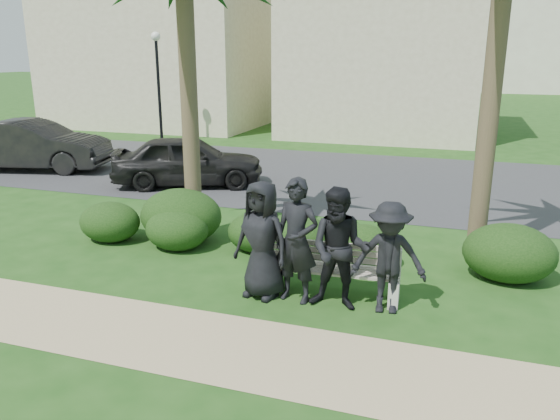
# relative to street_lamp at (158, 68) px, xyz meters

# --- Properties ---
(ground) EXTENTS (160.00, 160.00, 0.00)m
(ground) POSITION_rel_street_lamp_xyz_m (9.00, -12.00, -2.94)
(ground) COLOR #1D4614
(ground) RESTS_ON ground
(footpath) EXTENTS (30.00, 1.60, 0.01)m
(footpath) POSITION_rel_street_lamp_xyz_m (9.00, -13.80, -2.94)
(footpath) COLOR tan
(footpath) RESTS_ON ground
(asphalt_street) EXTENTS (160.00, 8.00, 0.01)m
(asphalt_street) POSITION_rel_street_lamp_xyz_m (9.00, -4.00, -2.94)
(asphalt_street) COLOR #2D2D30
(asphalt_street) RESTS_ON ground
(stucco_bldg_left) EXTENTS (10.40, 8.40, 7.30)m
(stucco_bldg_left) POSITION_rel_street_lamp_xyz_m (-3.00, 6.00, 0.72)
(stucco_bldg_left) COLOR #C1B791
(stucco_bldg_left) RESTS_ON ground
(stucco_bldg_right) EXTENTS (8.40, 8.40, 7.30)m
(stucco_bldg_right) POSITION_rel_street_lamp_xyz_m (8.00, 6.00, 0.72)
(stucco_bldg_right) COLOR #C1B791
(stucco_bldg_right) RESTS_ON ground
(street_lamp) EXTENTS (0.36, 0.36, 4.29)m
(street_lamp) POSITION_rel_street_lamp_xyz_m (0.00, 0.00, 0.00)
(street_lamp) COLOR black
(street_lamp) RESTS_ON ground
(park_bench) EXTENTS (2.20, 0.63, 0.76)m
(park_bench) POSITION_rel_street_lamp_xyz_m (9.75, -11.92, -2.60)
(park_bench) COLOR gray
(park_bench) RESTS_ON ground
(man_a) EXTENTS (0.96, 0.72, 1.76)m
(man_a) POSITION_rel_street_lamp_xyz_m (8.85, -12.24, -2.06)
(man_a) COLOR black
(man_a) RESTS_ON ground
(man_b) EXTENTS (0.73, 0.54, 1.83)m
(man_b) POSITION_rel_street_lamp_xyz_m (9.38, -12.23, -2.03)
(man_b) COLOR black
(man_b) RESTS_ON ground
(man_c) EXTENTS (0.86, 0.67, 1.76)m
(man_c) POSITION_rel_street_lamp_xyz_m (10.02, -12.28, -2.06)
(man_c) COLOR black
(man_c) RESTS_ON ground
(man_d) EXTENTS (1.10, 0.72, 1.60)m
(man_d) POSITION_rel_street_lamp_xyz_m (10.69, -12.18, -2.15)
(man_d) COLOR black
(man_d) RESTS_ON ground
(hedge_a) EXTENTS (1.20, 0.99, 0.78)m
(hedge_a) POSITION_rel_street_lamp_xyz_m (5.19, -10.81, -2.55)
(hedge_a) COLOR black
(hedge_a) RESTS_ON ground
(hedge_b) EXTENTS (1.61, 1.33, 1.05)m
(hedge_b) POSITION_rel_street_lamp_xyz_m (6.50, -10.38, -2.42)
(hedge_b) COLOR black
(hedge_b) RESTS_ON ground
(hedge_c) EXTENTS (1.12, 0.93, 0.73)m
(hedge_c) POSITION_rel_street_lamp_xyz_m (8.10, -10.44, -2.58)
(hedge_c) COLOR black
(hedge_c) RESTS_ON ground
(hedge_d) EXTENTS (1.27, 1.05, 0.83)m
(hedge_d) POSITION_rel_street_lamp_xyz_m (8.88, -10.59, -2.53)
(hedge_d) COLOR black
(hedge_d) RESTS_ON ground
(hedge_e) EXTENTS (1.12, 0.93, 0.73)m
(hedge_e) POSITION_rel_street_lamp_xyz_m (10.06, -10.55, -2.58)
(hedge_e) COLOR black
(hedge_e) RESTS_ON ground
(hedge_f) EXTENTS (1.44, 1.19, 0.94)m
(hedge_f) POSITION_rel_street_lamp_xyz_m (12.37, -10.41, -2.47)
(hedge_f) COLOR black
(hedge_f) RESTS_ON ground
(hedge_extra) EXTENTS (1.20, 0.99, 0.78)m
(hedge_extra) POSITION_rel_street_lamp_xyz_m (6.65, -10.81, -2.55)
(hedge_extra) COLOR black
(hedge_extra) RESTS_ON ground
(car_a) EXTENTS (4.34, 3.03, 1.37)m
(car_a) POSITION_rel_street_lamp_xyz_m (4.49, -6.23, -2.26)
(car_a) COLOR black
(car_a) RESTS_ON ground
(car_b) EXTENTS (4.89, 2.64, 1.53)m
(car_b) POSITION_rel_street_lamp_xyz_m (-1.03, -5.91, -2.18)
(car_b) COLOR black
(car_b) RESTS_ON ground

